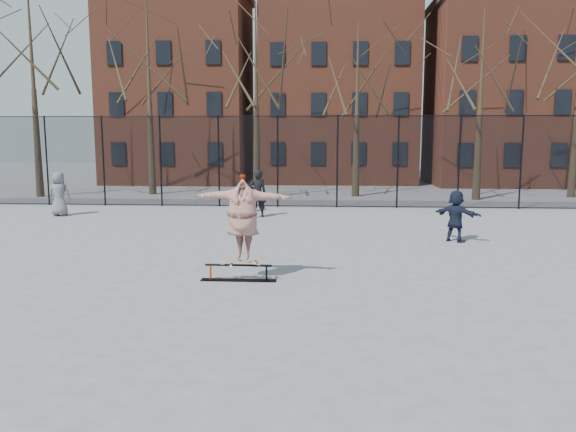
# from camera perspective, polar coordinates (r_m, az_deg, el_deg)

# --- Properties ---
(ground) EXTENTS (100.00, 100.00, 0.00)m
(ground) POSITION_cam_1_polar(r_m,az_deg,el_deg) (11.94, 0.56, -7.14)
(ground) COLOR slate
(skate_rail) EXTENTS (1.67, 0.25, 0.37)m
(skate_rail) POSITION_cam_1_polar(r_m,az_deg,el_deg) (12.40, -5.05, -5.90)
(skate_rail) COLOR black
(skate_rail) RESTS_ON ground
(skateboard) EXTENTS (0.83, 0.20, 0.10)m
(skateboard) POSITION_cam_1_polar(r_m,az_deg,el_deg) (12.32, -4.55, -4.68)
(skateboard) COLOR #A46E41
(skateboard) RESTS_ON skate_rail
(skater) EXTENTS (2.17, 0.70, 1.74)m
(skater) POSITION_cam_1_polar(r_m,az_deg,el_deg) (12.15, -4.60, -0.45)
(skater) COLOR #6A388E
(skater) RESTS_ON skateboard
(bystander_grey) EXTENTS (0.89, 0.62, 1.73)m
(bystander_grey) POSITION_cam_1_polar(r_m,az_deg,el_deg) (23.75, -22.22, 2.09)
(bystander_grey) COLOR slate
(bystander_grey) RESTS_ON ground
(bystander_black) EXTENTS (0.75, 0.57, 1.83)m
(bystander_black) POSITION_cam_1_polar(r_m,az_deg,el_deg) (21.68, -3.11, 2.30)
(bystander_black) COLOR black
(bystander_black) RESTS_ON ground
(bystander_red) EXTENTS (0.93, 0.85, 1.56)m
(bystander_red) POSITION_cam_1_polar(r_m,az_deg,el_deg) (23.11, -4.68, 2.32)
(bystander_red) COLOR #A7330E
(bystander_red) RESTS_ON ground
(bystander_navy) EXTENTS (1.41, 1.24, 1.55)m
(bystander_navy) POSITION_cam_1_polar(r_m,az_deg,el_deg) (17.40, 16.69, 0.00)
(bystander_navy) COLOR #181F31
(bystander_navy) RESTS_ON ground
(fence) EXTENTS (34.03, 0.07, 4.00)m
(fence) POSITION_cam_1_polar(r_m,az_deg,el_deg) (24.53, 2.18, 5.67)
(fence) COLOR black
(fence) RESTS_ON ground
(tree_row) EXTENTS (33.66, 7.46, 10.67)m
(tree_row) POSITION_cam_1_polar(r_m,az_deg,el_deg) (28.96, 1.98, 16.59)
(tree_row) COLOR black
(tree_row) RESTS_ON ground
(rowhouses) EXTENTS (29.00, 7.00, 13.00)m
(rowhouses) POSITION_cam_1_polar(r_m,az_deg,el_deg) (37.61, 3.90, 12.68)
(rowhouses) COLOR brown
(rowhouses) RESTS_ON ground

